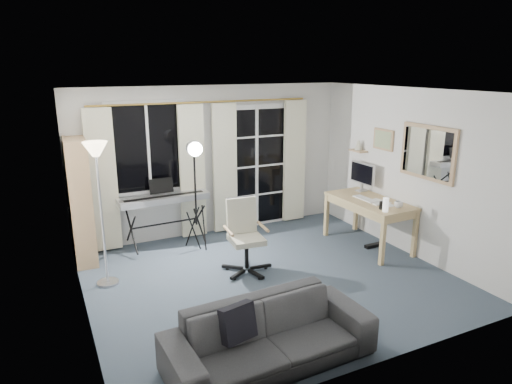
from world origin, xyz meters
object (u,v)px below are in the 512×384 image
torchiere_lamp (97,171)px  mug (399,204)px  studio_light (195,161)px  sofa (269,326)px  desk (369,205)px  office_chair (244,229)px  keyboard_piano (164,200)px  monitor (362,174)px  bookshelf (78,204)px

torchiere_lamp → mug: size_ratio=15.10×
studio_light → sofa: studio_light is taller
desk → sofa: (-2.69, -1.90, -0.26)m
office_chair → desk: size_ratio=0.70×
keyboard_piano → studio_light: studio_light is taller
mug → sofa: size_ratio=0.06×
studio_light → monitor: bearing=-2.6°
torchiere_lamp → monitor: (4.01, 0.03, -0.45)m
keyboard_piano → studio_light: size_ratio=0.80×
bookshelf → torchiere_lamp: bearing=-76.1°
keyboard_piano → sofa: (0.11, -3.25, -0.36)m
monitor → sofa: (-2.89, -2.35, -0.64)m
keyboard_piano → studio_light: 0.81m
torchiere_lamp → mug: torchiere_lamp is taller
torchiere_lamp → studio_light: torchiere_lamp is taller
bookshelf → office_chair: bearing=-31.1°
bookshelf → studio_light: bearing=-10.5°
torchiere_lamp → office_chair: size_ratio=1.86×
torchiere_lamp → monitor: 4.03m
bookshelf → torchiere_lamp: (0.19, -0.93, 0.63)m
monitor → keyboard_piano: bearing=161.6°
studio_light → keyboard_piano: bearing=147.4°
mug → bookshelf: bearing=155.7°
keyboard_piano → mug: keyboard_piano is taller
sofa → keyboard_piano: bearing=89.7°
desk → torchiere_lamp: bearing=171.9°
bookshelf → desk: bearing=-16.5°
desk → studio_light: bearing=155.8°
office_chair → bookshelf: bearing=152.2°
monitor → bookshelf: bearing=166.1°
bookshelf → office_chair: 2.34m
office_chair → mug: 2.24m
torchiere_lamp → desk: size_ratio=1.31×
desk → mug: 0.53m
studio_light → mug: 2.97m
studio_light → monitor: 2.68m
bookshelf → torchiere_lamp: 1.14m
torchiere_lamp → monitor: bearing=0.4°
mug → sofa: mug is taller
bookshelf → mug: size_ratio=14.56×
torchiere_lamp → desk: bearing=-6.3°
studio_light → monitor: (2.60, -0.54, -0.34)m
bookshelf → mug: 4.50m
keyboard_piano → monitor: (2.99, -0.89, 0.28)m
bookshelf → keyboard_piano: 1.21m
desk → monitor: (0.20, 0.45, 0.37)m
keyboard_piano → office_chair: size_ratio=1.38×
keyboard_piano → desk: bearing=-28.0°
office_chair → monitor: 2.33m
keyboard_piano → desk: 3.10m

